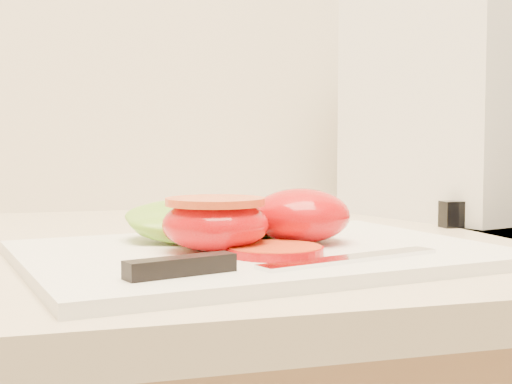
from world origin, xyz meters
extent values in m
cube|color=beige|center=(0.00, 1.68, 0.92)|extent=(3.92, 0.65, 0.03)
cube|color=white|center=(-0.11, 1.54, 0.94)|extent=(0.41, 0.33, 0.01)
ellipsoid|color=red|center=(-0.06, 1.56, 0.96)|extent=(0.09, 0.09, 0.05)
ellipsoid|color=red|center=(-0.15, 1.53, 0.96)|extent=(0.09, 0.09, 0.04)
cylinder|color=red|center=(-0.15, 1.53, 0.98)|extent=(0.08, 0.08, 0.01)
cylinder|color=orange|center=(-0.11, 1.50, 0.94)|extent=(0.07, 0.07, 0.01)
ellipsoid|color=#8EC333|center=(-0.13, 1.61, 0.95)|extent=(0.18, 0.16, 0.03)
ellipsoid|color=#8EC333|center=(-0.09, 1.63, 0.95)|extent=(0.15, 0.14, 0.03)
cube|color=silver|center=(-0.06, 1.46, 0.94)|extent=(0.16, 0.07, 0.00)
cube|color=black|center=(-0.19, 1.44, 0.95)|extent=(0.08, 0.04, 0.01)
cube|color=white|center=(0.24, 1.80, 1.08)|extent=(0.26, 0.30, 0.30)
camera|label=1|loc=(-0.27, 0.98, 1.03)|focal=50.00mm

